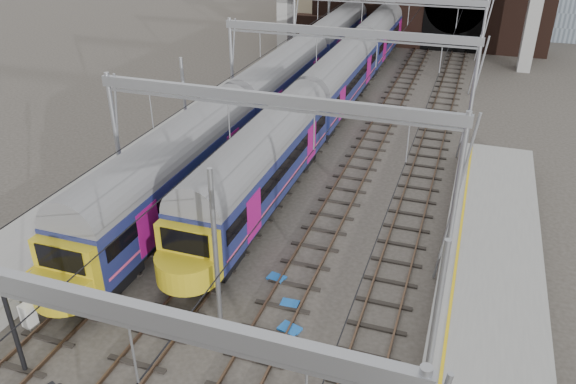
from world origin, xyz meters
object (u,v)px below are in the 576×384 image
at_px(signal_near_left, 3,299).
at_px(relay_cabinet, 28,316).
at_px(train_second, 312,56).
at_px(train_main, 362,53).

xyz_separation_m(signal_near_left, relay_cabinet, (-1.50, 2.07, -2.80)).
bearing_deg(relay_cabinet, train_second, 98.46).
height_order(train_second, signal_near_left, signal_near_left).
relative_size(train_second, relay_cabinet, 64.56).
bearing_deg(relay_cabinet, train_main, 92.52).
distance_m(train_main, signal_near_left, 39.74).
distance_m(train_second, signal_near_left, 37.19).
bearing_deg(relay_cabinet, signal_near_left, -43.73).
bearing_deg(train_main, relay_cabinet, -97.88).
distance_m(train_second, relay_cabinet, 35.18).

